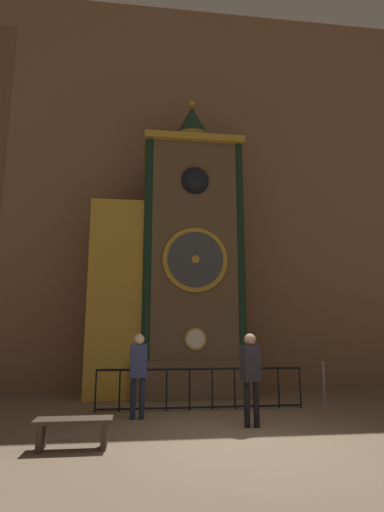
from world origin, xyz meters
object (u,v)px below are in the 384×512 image
(clock_tower, at_px, (176,265))
(visitor_far, at_px, (251,369))
(visitor_near, at_px, (138,367))
(stanchion_post, at_px, (324,391))
(visitor_bench, at_px, (73,428))

(clock_tower, distance_m, visitor_far, 4.73)
(visitor_near, height_order, stanchion_post, visitor_near)
(visitor_near, bearing_deg, clock_tower, 67.28)
(visitor_far, relative_size, visitor_bench, 1.47)
(stanchion_post, relative_size, visitor_bench, 0.88)
(clock_tower, xyz_separation_m, visitor_bench, (-1.93, -4.81, -3.33))
(visitor_near, xyz_separation_m, visitor_bench, (-0.94, -1.99, -0.72))
(visitor_bench, bearing_deg, visitor_near, 64.77)
(visitor_far, distance_m, stanchion_post, 3.19)
(clock_tower, relative_size, visitor_near, 5.28)
(clock_tower, height_order, visitor_bench, clock_tower)
(clock_tower, bearing_deg, visitor_near, -109.43)
(clock_tower, height_order, visitor_near, clock_tower)
(visitor_near, distance_m, visitor_bench, 2.31)
(visitor_bench, bearing_deg, stanchion_post, 29.31)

